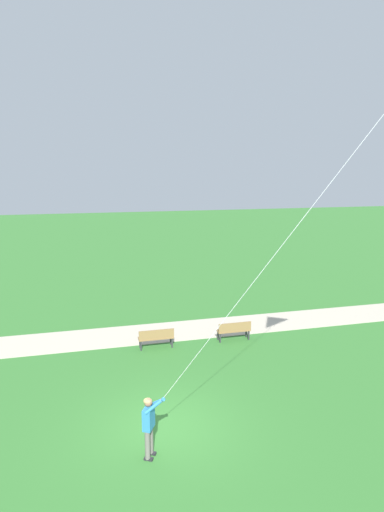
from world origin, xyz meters
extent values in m
plane|color=#33702D|center=(0.00, 0.00, 0.00)|extent=(120.00, 120.00, 0.00)
cube|color=#B7AD99|center=(-7.35, 2.00, 0.01)|extent=(3.02, 32.04, 0.02)
cube|color=#232328|center=(1.11, -0.55, 0.03)|extent=(0.21, 0.26, 0.06)
cylinder|color=slate|center=(1.10, -0.56, 0.45)|extent=(0.14, 0.14, 0.82)
cube|color=#232328|center=(1.32, -0.66, 0.03)|extent=(0.21, 0.26, 0.06)
cylinder|color=slate|center=(1.31, -0.68, 0.45)|extent=(0.14, 0.14, 0.82)
cube|color=teal|center=(1.21, -0.62, 1.16)|extent=(0.46, 0.38, 0.60)
sphere|color=#996B4C|center=(1.21, -0.62, 1.62)|extent=(0.22, 0.22, 0.22)
ellipsoid|color=tan|center=(1.20, -0.63, 1.66)|extent=(0.30, 0.30, 0.13)
cylinder|color=teal|center=(1.23, -0.38, 1.61)|extent=(0.51, 0.38, 0.43)
cylinder|color=teal|center=(1.39, -0.47, 1.61)|extent=(0.10, 0.56, 0.43)
sphere|color=#996B4C|center=(1.38, -0.28, 1.74)|extent=(0.10, 0.10, 0.10)
cylinder|color=silver|center=(2.64, 2.10, 5.71)|extent=(2.53, 4.79, 7.94)
cube|color=olive|center=(-5.72, 0.53, 0.45)|extent=(0.47, 1.51, 0.05)
cube|color=olive|center=(-5.53, 0.53, 0.68)|extent=(0.07, 1.50, 0.40)
cube|color=#2D2D33|center=(-5.87, -0.14, 0.23)|extent=(0.06, 0.06, 0.45)
cube|color=#2D2D33|center=(-5.55, -0.14, 0.23)|extent=(0.06, 0.06, 0.45)
cube|color=#2D2D33|center=(-5.89, 1.20, 0.23)|extent=(0.06, 0.06, 0.45)
cube|color=#2D2D33|center=(-5.57, 1.20, 0.23)|extent=(0.06, 0.06, 0.45)
cube|color=olive|center=(-5.79, 4.03, 0.45)|extent=(0.47, 1.51, 0.05)
cube|color=olive|center=(-5.60, 4.03, 0.68)|extent=(0.07, 1.50, 0.40)
cube|color=#2D2D33|center=(-5.94, 3.36, 0.23)|extent=(0.06, 0.06, 0.45)
cube|color=#2D2D33|center=(-5.62, 3.36, 0.23)|extent=(0.06, 0.06, 0.45)
cube|color=#2D2D33|center=(-5.96, 4.70, 0.23)|extent=(0.06, 0.06, 0.45)
cube|color=#2D2D33|center=(-5.64, 4.70, 0.23)|extent=(0.06, 0.06, 0.45)
camera|label=1|loc=(11.29, -1.72, 7.69)|focal=29.93mm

